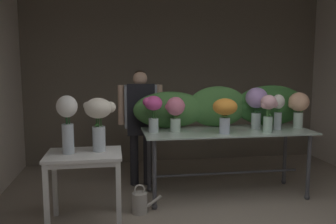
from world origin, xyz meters
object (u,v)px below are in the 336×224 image
Objects in this scene: side_table_white at (84,163)px; vase_cream_lisianthus_tall at (99,117)px; vase_ivory_snapdragons at (278,109)px; vase_sunset_freesia at (225,111)px; display_table_glass at (227,140)px; florist at (141,115)px; vase_fuchsia_carnations at (153,109)px; vase_blush_dahlias at (268,110)px; vase_white_roses_tall at (67,119)px; vase_rosy_roses at (175,111)px; vase_peach_stock at (299,106)px; vase_lilac_tulips at (257,102)px; watering_can at (140,202)px.

vase_cream_lisianthus_tall is (0.16, 0.06, 0.48)m from side_table_white.
vase_ivory_snapdragons reaches higher than vase_sunset_freesia.
florist is (-1.07, 0.60, 0.28)m from display_table_glass.
vase_ivory_snapdragons is 1.62m from vase_fuchsia_carnations.
display_table_glass is 1.85m from side_table_white.
vase_blush_dahlias is 0.77× the size of vase_white_roses_tall.
vase_peach_stock is at bearing 1.53° from vase_rosy_roses.
vase_blush_dahlias is (2.21, 0.34, 0.48)m from side_table_white.
vase_sunset_freesia is at bearing -14.74° from vase_fuchsia_carnations.
vase_fuchsia_carnations is (-1.38, -0.06, -0.07)m from vase_lilac_tulips.
vase_peach_stock is 1.04× the size of vase_fuchsia_carnations.
vase_ivory_snapdragons is 2.63m from vase_white_roses_tall.
watering_can is (0.60, 0.18, -0.55)m from side_table_white.
vase_rosy_roses is at bearing -57.71° from florist.
vase_blush_dahlias is 2.39m from vase_white_roses_tall.
vase_peach_stock is (1.00, 0.03, 0.43)m from display_table_glass.
vase_peach_stock is at bearing -3.68° from vase_lilac_tulips.
vase_rosy_roses is 0.93× the size of vase_peach_stock.
display_table_glass is 2.04m from vase_white_roses_tall.
vase_rosy_roses is 0.77× the size of vase_cream_lisianthus_tall.
display_table_glass is 1.05m from vase_fuchsia_carnations.
vase_blush_dahlias is at bearing 8.75° from side_table_white.
vase_sunset_freesia is 1.49m from watering_can.
vase_blush_dahlias is 0.98× the size of vase_peach_stock.
vase_cream_lisianthus_tall is at bearing -164.80° from watering_can.
vase_fuchsia_carnations is at bearing 176.15° from vase_rosy_roses.
display_table_glass reaches higher than watering_can.
florist is at bearing 100.43° from vase_fuchsia_carnations.
vase_blush_dahlias is 2.07m from vase_cream_lisianthus_tall.
vase_rosy_roses is at bearing -3.85° from vase_fuchsia_carnations.
vase_peach_stock is (1.68, 0.04, 0.03)m from vase_rosy_roses.
vase_lilac_tulips reaches higher than vase_sunset_freesia.
florist is 4.64× the size of watering_can.
vase_lilac_tulips is at bearing 95.63° from vase_blush_dahlias.
watering_can is at bearing -168.96° from vase_peach_stock.
vase_peach_stock is at bearing 12.85° from vase_sunset_freesia.
vase_rosy_roses is 1.02× the size of vase_sunset_freesia.
vase_blush_dahlias is 0.55m from vase_sunset_freesia.
display_table_glass is 6.15× the size of watering_can.
vase_ivory_snapdragons is 2.30m from vase_cream_lisianthus_tall.
watering_can is (0.76, 0.18, -1.02)m from vase_white_roses_tall.
vase_ivory_snapdragons is 1.06× the size of vase_sunset_freesia.
vase_rosy_roses is at bearing 28.34° from vase_cream_lisianthus_tall.
vase_blush_dahlias reaches higher than vase_fuchsia_carnations.
vase_cream_lisianthus_tall is 1.13m from watering_can.
vase_ivory_snapdragons is at bearing 39.45° from vase_blush_dahlias.
side_table_white is at bearing -168.07° from vase_ivory_snapdragons.
florist reaches higher than vase_rosy_roses.
vase_sunset_freesia reaches higher than display_table_glass.
vase_cream_lisianthus_tall reaches higher than watering_can.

